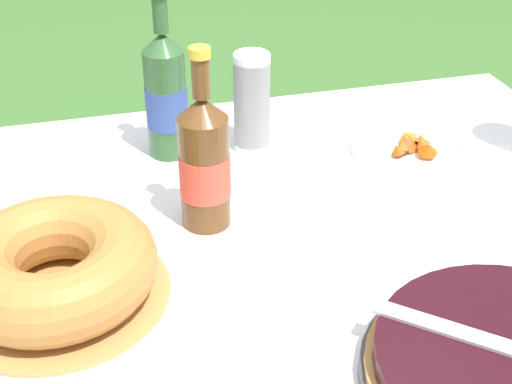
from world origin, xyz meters
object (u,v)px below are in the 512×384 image
at_px(cider_bottle_green, 166,96).
at_px(snack_plate_near, 408,147).
at_px(cup_stack, 252,103).
at_px(cider_bottle_amber, 204,163).
at_px(bundt_cake, 55,267).

distance_m(cider_bottle_green, snack_plate_near, 0.49).
height_order(cup_stack, snack_plate_near, cup_stack).
relative_size(cup_stack, cider_bottle_amber, 0.64).
distance_m(cider_bottle_amber, snack_plate_near, 0.47).
bearing_deg(cider_bottle_green, cider_bottle_amber, -85.15).
distance_m(cider_bottle_green, cider_bottle_amber, 0.26).
xyz_separation_m(bundt_cake, snack_plate_near, (0.69, 0.28, -0.04)).
distance_m(bundt_cake, cider_bottle_green, 0.46).
distance_m(cup_stack, cider_bottle_amber, 0.28).
bearing_deg(cider_bottle_amber, cider_bottle_green, 94.85).
height_order(bundt_cake, snack_plate_near, bundt_cake).
xyz_separation_m(cup_stack, snack_plate_near, (0.30, -0.10, -0.09)).
relative_size(cider_bottle_green, snack_plate_near, 1.49).
bearing_deg(bundt_cake, cider_bottle_amber, 28.55).
bearing_deg(snack_plate_near, cup_stack, 161.14).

